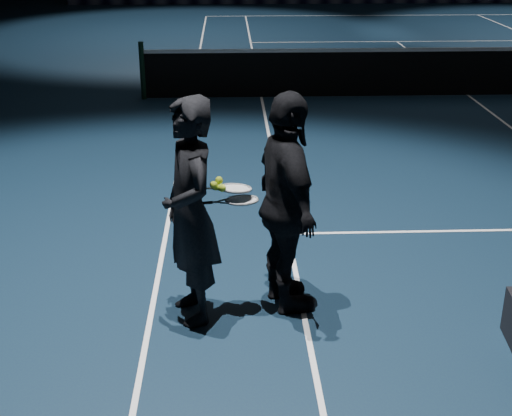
{
  "coord_description": "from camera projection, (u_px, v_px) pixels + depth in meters",
  "views": [
    {
      "loc": [
        -4.76,
        -13.69,
        3.36
      ],
      "look_at": [
        -4.54,
        -8.04,
        1.01
      ],
      "focal_mm": 50.0,
      "sensor_mm": 36.0,
      "label": 1
    }
  ],
  "objects": [
    {
      "name": "net_post_left",
      "position": [
        142.0,
        71.0,
        13.65
      ],
      "size": [
        0.1,
        0.1,
        1.1
      ],
      "primitive_type": "cylinder",
      "color": "black",
      "rests_on": "floor"
    },
    {
      "name": "racket_upper",
      "position": [
        235.0,
        188.0,
        6.09
      ],
      "size": [
        0.71,
        0.37,
        0.1
      ],
      "primitive_type": null,
      "rotation": [
        0.0,
        0.1,
        0.23
      ],
      "color": "black",
      "rests_on": "player_b"
    },
    {
      "name": "player_b",
      "position": [
        287.0,
        205.0,
        6.21
      ],
      "size": [
        0.76,
        1.26,
        2.01
      ],
      "primitive_type": "imported",
      "rotation": [
        0.0,
        0.0,
        1.82
      ],
      "color": "black",
      "rests_on": "floor"
    },
    {
      "name": "tennis_balls",
      "position": [
        219.0,
        185.0,
        6.02
      ],
      "size": [
        0.12,
        0.1,
        0.12
      ],
      "primitive_type": null,
      "color": "#BEDD2E",
      "rests_on": "racket_upper"
    },
    {
      "name": "racket_lower",
      "position": [
        242.0,
        200.0,
        6.1
      ],
      "size": [
        0.71,
        0.33,
        0.03
      ],
      "primitive_type": null,
      "rotation": [
        0.0,
        0.0,
        0.16
      ],
      "color": "black",
      "rests_on": "player_a"
    },
    {
      "name": "player_a",
      "position": [
        190.0,
        212.0,
        6.05
      ],
      "size": [
        0.7,
        0.85,
        2.01
      ],
      "primitive_type": "imported",
      "rotation": [
        0.0,
        0.0,
        -1.23
      ],
      "color": "black",
      "rests_on": "floor"
    },
    {
      "name": "net_mesh",
      "position": [
        471.0,
        73.0,
        13.92
      ],
      "size": [
        12.8,
        0.02,
        0.86
      ],
      "primitive_type": "cube",
      "color": "black",
      "rests_on": "floor"
    },
    {
      "name": "net_tape",
      "position": [
        474.0,
        49.0,
        13.75
      ],
      "size": [
        12.8,
        0.03,
        0.07
      ],
      "primitive_type": "cube",
      "color": "white",
      "rests_on": "net_mesh"
    },
    {
      "name": "floor",
      "position": [
        469.0,
        96.0,
        14.1
      ],
      "size": [
        36.0,
        36.0,
        0.0
      ],
      "primitive_type": "plane",
      "color": "#0D1C31",
      "rests_on": "ground"
    },
    {
      "name": "court_lines",
      "position": [
        469.0,
        96.0,
        14.1
      ],
      "size": [
        10.98,
        23.78,
        0.01
      ],
      "primitive_type": null,
      "color": "white",
      "rests_on": "floor"
    }
  ]
}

